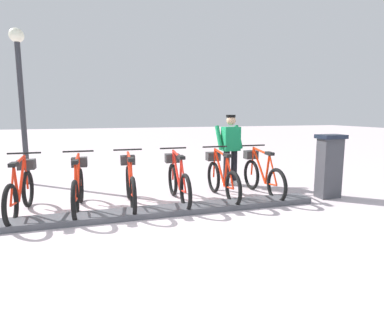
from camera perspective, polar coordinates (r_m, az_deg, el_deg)
name	(u,v)px	position (r m, az deg, el deg)	size (l,w,h in m)	color
ground_plane	(146,215)	(5.22, -8.64, -11.01)	(60.00, 60.00, 0.00)	#C1AFB3
dock_rail_base	(146,212)	(5.20, -8.66, -10.49)	(0.44, 6.20, 0.10)	#47474C
payment_kiosk	(329,165)	(6.66, 24.49, -1.57)	(0.36, 0.52, 1.28)	#38383D
bike_docked_0	(261,175)	(6.48, 12.98, -3.43)	(1.72, 0.54, 1.02)	black
bike_docked_1	(221,177)	(6.09, 5.56, -3.99)	(1.72, 0.54, 1.02)	black
bike_docked_2	(178,180)	(5.82, -2.71, -4.53)	(1.72, 0.54, 1.02)	black
bike_docked_3	(130,183)	(5.68, -11.60, -5.01)	(1.72, 0.54, 1.02)	black
bike_docked_4	(78,186)	(5.68, -20.72, -5.38)	(1.72, 0.54, 1.02)	black
bike_docked_5	(21,190)	(5.82, -29.63, -5.60)	(1.72, 0.54, 1.02)	black
worker_near_rack	(230,147)	(7.19, 7.28, 1.72)	(0.47, 0.64, 1.66)	white
lamp_post	(20,83)	(8.20, -29.71, 11.91)	(0.32, 0.32, 3.61)	#2D2D33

